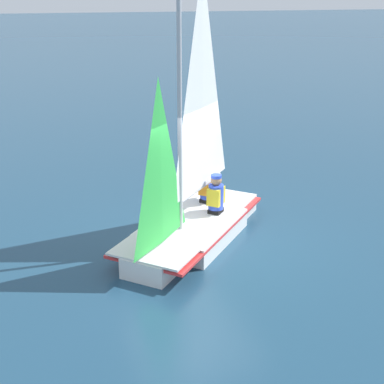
# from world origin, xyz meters

# --- Properties ---
(ground_plane) EXTENTS (260.00, 260.00, 0.00)m
(ground_plane) POSITION_xyz_m (0.00, 0.00, 0.00)
(ground_plane) COLOR navy
(sailboat_main) EXTENTS (3.75, 3.72, 5.19)m
(sailboat_main) POSITION_xyz_m (-0.01, -0.01, 0.70)
(sailboat_main) COLOR white
(sailboat_main) RESTS_ON ground_plane
(sailor_helm) EXTENTS (0.42, 0.42, 1.16)m
(sailor_helm) POSITION_xyz_m (-0.59, -0.25, 0.63)
(sailor_helm) COLOR black
(sailor_helm) RESTS_ON ground_plane
(sailor_crew) EXTENTS (0.42, 0.42, 1.16)m
(sailor_crew) POSITION_xyz_m (-0.65, -0.87, 0.62)
(sailor_crew) COLOR black
(sailor_crew) RESTS_ON ground_plane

